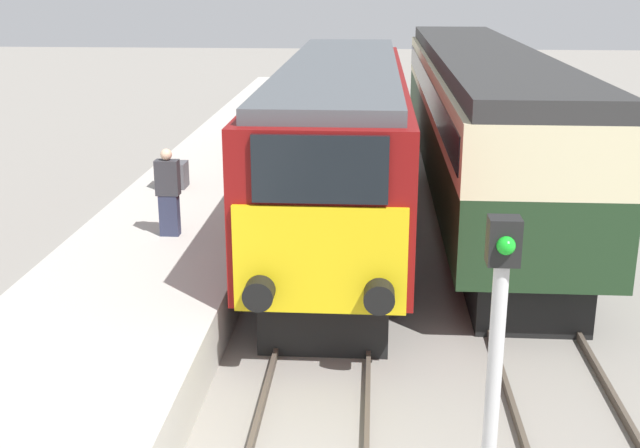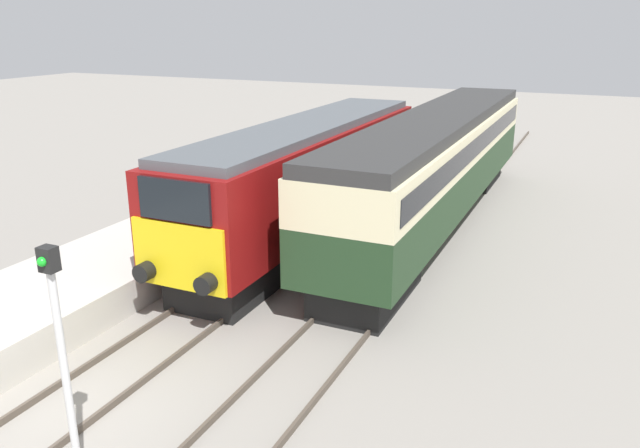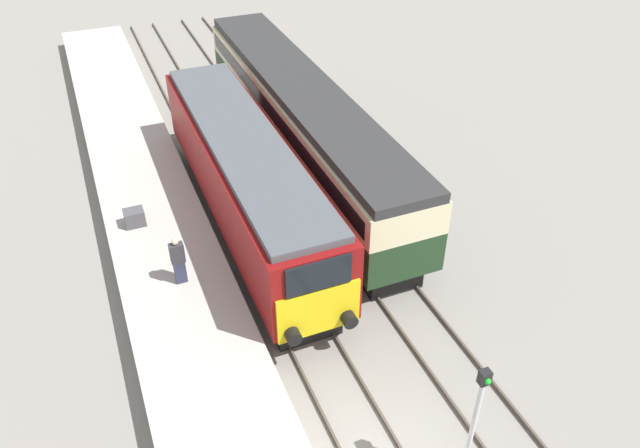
# 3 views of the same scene
# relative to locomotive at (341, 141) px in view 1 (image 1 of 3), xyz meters

# --- Properties ---
(platform_left) EXTENTS (3.50, 50.00, 0.88)m
(platform_left) POSITION_rel_locomotive_xyz_m (-3.30, -2.60, -1.73)
(platform_left) COLOR #B7B2A8
(platform_left) RESTS_ON ground_plane
(rails_near_track) EXTENTS (1.51, 60.00, 0.14)m
(rails_near_track) POSITION_rel_locomotive_xyz_m (0.00, -5.60, -2.10)
(rails_near_track) COLOR #4C4238
(rails_near_track) RESTS_ON ground_plane
(rails_far_track) EXTENTS (1.50, 60.00, 0.14)m
(rails_far_track) POSITION_rel_locomotive_xyz_m (3.40, -5.60, -2.10)
(rails_far_track) COLOR #4C4238
(rails_far_track) RESTS_ON ground_plane
(locomotive) EXTENTS (2.70, 14.05, 3.88)m
(locomotive) POSITION_rel_locomotive_xyz_m (0.00, 0.00, 0.00)
(locomotive) COLOR black
(locomotive) RESTS_ON ground_plane
(passenger_carriage) EXTENTS (2.75, 17.96, 3.94)m
(passenger_carriage) POSITION_rel_locomotive_xyz_m (3.40, 3.22, 0.22)
(passenger_carriage) COLOR black
(passenger_carriage) RESTS_ON ground_plane
(person_on_platform) EXTENTS (0.44, 0.26, 1.69)m
(person_on_platform) POSITION_rel_locomotive_xyz_m (-3.14, -3.01, -0.45)
(person_on_platform) COLOR #2D334C
(person_on_platform) RESTS_ON platform_left
(signal_post) EXTENTS (0.24, 0.28, 3.96)m
(signal_post) POSITION_rel_locomotive_xyz_m (1.70, -11.81, 0.19)
(signal_post) COLOR silver
(signal_post) RESTS_ON ground_plane
(luggage_crate) EXTENTS (0.70, 0.56, 0.60)m
(luggage_crate) POSITION_rel_locomotive_xyz_m (-4.01, 0.62, -0.99)
(luggage_crate) COLOR #4C4C51
(luggage_crate) RESTS_ON platform_left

